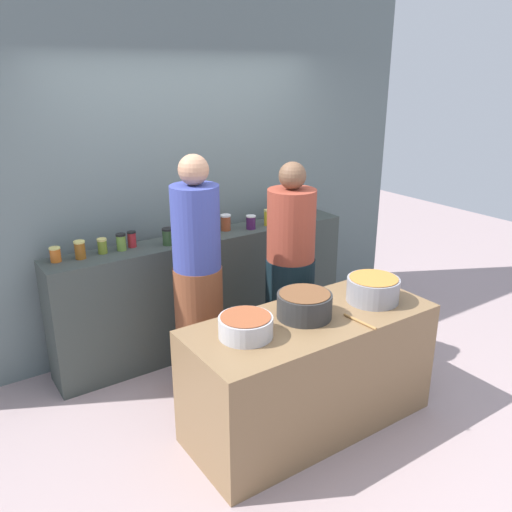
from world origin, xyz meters
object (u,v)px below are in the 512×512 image
(preserve_jar_5, at_px, (168,236))
(preserve_jar_8, at_px, (251,222))
(preserve_jar_11, at_px, (294,213))
(cook_in_cap, at_px, (290,278))
(preserve_jar_6, at_px, (213,230))
(cooking_pot_center, at_px, (304,305))
(preserve_jar_7, at_px, (226,222))
(preserve_jar_9, at_px, (268,217))
(wooden_spoon, at_px, (360,322))
(cooking_pot_left, at_px, (246,326))
(preserve_jar_3, at_px, (121,242))
(preserve_jar_1, at_px, (80,250))
(preserve_jar_2, at_px, (102,246))
(cooking_pot_right, at_px, (373,289))
(cook_with_tongs, at_px, (198,288))
(preserve_jar_10, at_px, (278,212))
(preserve_jar_0, at_px, (55,255))
(preserve_jar_4, at_px, (132,239))

(preserve_jar_5, height_order, preserve_jar_8, preserve_jar_5)
(preserve_jar_11, bearing_deg, cook_in_cap, -130.05)
(preserve_jar_6, bearing_deg, cooking_pot_center, -93.49)
(cook_in_cap, bearing_deg, preserve_jar_5, 140.86)
(preserve_jar_7, bearing_deg, preserve_jar_9, -11.33)
(wooden_spoon, bearing_deg, cooking_pot_left, 159.50)
(preserve_jar_9, xyz_separation_m, cooking_pot_center, (-0.65, -1.32, -0.19))
(preserve_jar_3, height_order, preserve_jar_9, preserve_jar_9)
(cooking_pot_center, xyz_separation_m, cook_in_cap, (0.43, 0.70, -0.14))
(preserve_jar_6, xyz_separation_m, cooking_pot_center, (-0.08, -1.31, -0.16))
(preserve_jar_6, xyz_separation_m, cooking_pot_left, (-0.54, -1.32, -0.18))
(preserve_jar_8, relative_size, cooking_pot_left, 0.36)
(preserve_jar_8, relative_size, wooden_spoon, 0.46)
(preserve_jar_1, relative_size, preserve_jar_2, 1.18)
(preserve_jar_6, distance_m, cooking_pot_right, 1.47)
(preserve_jar_2, relative_size, wooden_spoon, 0.44)
(preserve_jar_11, xyz_separation_m, cook_with_tongs, (-1.31, -0.54, -0.26))
(preserve_jar_3, xyz_separation_m, preserve_jar_11, (1.64, -0.08, 0.01))
(preserve_jar_10, distance_m, cooking_pot_right, 1.54)
(cooking_pot_left, height_order, cooking_pot_right, cooking_pot_right)
(preserve_jar_1, height_order, wooden_spoon, preserve_jar_1)
(preserve_jar_5, distance_m, preserve_jar_6, 0.41)
(preserve_jar_0, xyz_separation_m, preserve_jar_1, (0.17, -0.04, 0.01))
(preserve_jar_0, distance_m, preserve_jar_11, 2.14)
(preserve_jar_3, distance_m, preserve_jar_11, 1.64)
(preserve_jar_7, distance_m, cooking_pot_center, 1.44)
(preserve_jar_4, distance_m, cooking_pot_right, 1.90)
(preserve_jar_10, distance_m, cooking_pot_center, 1.67)
(preserve_jar_6, xyz_separation_m, preserve_jar_8, (0.38, -0.00, 0.01))
(preserve_jar_6, xyz_separation_m, preserve_jar_11, (0.87, 0.01, 0.02))
(preserve_jar_8, xyz_separation_m, cooking_pot_center, (-0.46, -1.31, -0.17))
(preserve_jar_9, bearing_deg, wooden_spoon, -104.48)
(preserve_jar_9, height_order, cooking_pot_right, preserve_jar_9)
(preserve_jar_2, xyz_separation_m, preserve_jar_6, (0.92, -0.10, -0.01))
(cooking_pot_left, distance_m, cooking_pot_center, 0.46)
(preserve_jar_6, distance_m, preserve_jar_10, 0.77)
(preserve_jar_11, bearing_deg, preserve_jar_5, -179.86)
(preserve_jar_9, height_order, cooking_pot_center, preserve_jar_9)
(cooking_pot_left, bearing_deg, preserve_jar_3, 99.39)
(preserve_jar_5, xyz_separation_m, cooking_pot_left, (-0.13, -1.33, -0.20))
(cooking_pot_right, bearing_deg, wooden_spoon, -147.73)
(preserve_jar_0, bearing_deg, preserve_jar_8, -3.78)
(preserve_jar_5, relative_size, preserve_jar_10, 1.01)
(preserve_jar_0, height_order, preserve_jar_11, preserve_jar_11)
(preserve_jar_4, xyz_separation_m, cooking_pot_center, (0.59, -1.43, -0.18))
(preserve_jar_0, relative_size, cooking_pot_center, 0.30)
(preserve_jar_1, distance_m, preserve_jar_7, 1.27)
(preserve_jar_4, height_order, preserve_jar_11, preserve_jar_11)
(preserve_jar_7, xyz_separation_m, cook_with_tongs, (-0.61, -0.61, -0.26))
(preserve_jar_6, relative_size, preserve_jar_8, 0.83)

